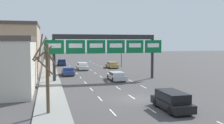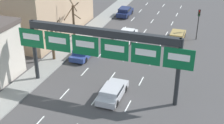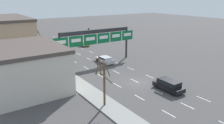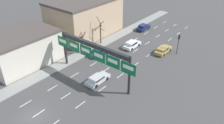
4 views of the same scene
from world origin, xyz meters
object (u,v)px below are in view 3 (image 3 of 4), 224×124
(car_white, at_px, (63,47))
(car_blue, at_px, (60,56))
(car_navy, at_px, (36,42))
(tree_bare_closest, at_px, (104,80))
(tree_bare_third, at_px, (48,51))
(car_gold, at_px, (83,43))
(car_silver, at_px, (105,59))
(traffic_light_near_gantry, at_px, (89,33))
(suv_black, at_px, (169,85))
(sign_gantry, at_px, (96,36))
(tree_bare_second, at_px, (38,43))

(car_white, relative_size, car_blue, 1.02)
(car_navy, distance_m, car_blue, 17.83)
(tree_bare_closest, xyz_separation_m, tree_bare_third, (0.27, 21.03, -0.74))
(car_white, distance_m, car_gold, 7.00)
(car_gold, xyz_separation_m, tree_bare_third, (-13.22, -11.11, 1.90))
(car_white, height_order, tree_bare_third, tree_bare_third)
(car_silver, xyz_separation_m, traffic_light_near_gantry, (6.21, 18.25, 2.44))
(car_white, relative_size, tree_bare_closest, 0.76)
(car_white, relative_size, car_silver, 1.00)
(traffic_light_near_gantry, bearing_deg, suv_black, -99.86)
(tree_bare_closest, height_order, tree_bare_third, tree_bare_closest)
(tree_bare_closest, bearing_deg, car_blue, 81.60)
(sign_gantry, distance_m, car_white, 14.88)
(car_gold, xyz_separation_m, car_blue, (-10.12, -9.35, 0.03))
(car_blue, relative_size, traffic_light_near_gantry, 1.05)
(car_white, bearing_deg, car_silver, -78.59)
(car_blue, relative_size, suv_black, 1.01)
(traffic_light_near_gantry, bearing_deg, car_blue, -139.79)
(sign_gantry, bearing_deg, car_navy, 101.72)
(tree_bare_closest, bearing_deg, car_gold, 67.23)
(car_white, distance_m, tree_bare_closest, 30.92)
(car_gold, bearing_deg, tree_bare_second, -159.51)
(sign_gantry, distance_m, car_blue, 9.64)
(car_navy, xyz_separation_m, car_blue, (0.11, -17.83, -0.05))
(car_blue, relative_size, tree_bare_third, 0.93)
(sign_gantry, height_order, tree_bare_closest, sign_gantry)
(car_blue, bearing_deg, car_silver, -49.59)
(sign_gantry, bearing_deg, car_gold, 72.42)
(car_blue, height_order, tree_bare_third, tree_bare_third)
(car_navy, bearing_deg, car_blue, -89.65)
(car_gold, relative_size, tree_bare_third, 0.97)
(sign_gantry, relative_size, suv_black, 3.87)
(car_gold, height_order, traffic_light_near_gantry, traffic_light_near_gantry)
(car_navy, relative_size, tree_bare_closest, 0.71)
(tree_bare_second, bearing_deg, tree_bare_third, -88.31)
(car_white, relative_size, tree_bare_second, 0.72)
(car_gold, xyz_separation_m, car_silver, (-3.69, -16.91, -0.03))
(tree_bare_third, bearing_deg, tree_bare_second, 91.69)
(car_blue, distance_m, traffic_light_near_gantry, 16.73)
(car_white, relative_size, traffic_light_near_gantry, 1.07)
(traffic_light_near_gantry, bearing_deg, tree_bare_third, -141.67)
(car_white, bearing_deg, sign_gantry, -83.69)
(car_navy, distance_m, tree_bare_third, 19.90)
(traffic_light_near_gantry, xyz_separation_m, tree_bare_second, (-15.92, -6.34, -0.01))
(tree_bare_third, bearing_deg, traffic_light_near_gantry, 38.33)
(car_gold, xyz_separation_m, traffic_light_near_gantry, (2.52, 1.34, 2.42))
(suv_black, bearing_deg, car_gold, 84.00)
(car_navy, relative_size, tree_bare_second, 0.67)
(sign_gantry, height_order, car_white, sign_gantry)
(car_navy, bearing_deg, car_white, -71.40)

